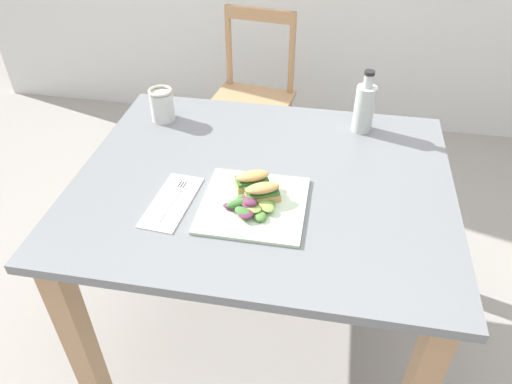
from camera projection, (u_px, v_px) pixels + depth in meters
The scene contains 11 objects.
ground_plane at pixel (287, 313), 1.99m from camera, with size 8.86×8.86×0.00m, color gray.
dining_table at pixel (263, 210), 1.56m from camera, with size 1.15×0.94×0.74m.
chair_wooden_far at pixel (252, 99), 2.50m from camera, with size 0.45×0.45×0.87m.
plate_lunch at pixel (254, 205), 1.37m from camera, with size 0.29×0.29×0.01m, color beige.
sandwich_half_front at pixel (262, 192), 1.37m from camera, with size 0.11×0.09×0.06m.
sandwich_half_back at pixel (252, 180), 1.41m from camera, with size 0.11×0.09×0.06m.
salad_mixed_greens at pixel (250, 205), 1.34m from camera, with size 0.16×0.14×0.04m.
napkin_folded at pixel (172, 202), 1.39m from camera, with size 0.11×0.25×0.00m, color white.
fork_on_napkin at pixel (174, 197), 1.40m from camera, with size 0.04×0.19×0.00m.
bottle_cold_brew at pixel (364, 110), 1.66m from camera, with size 0.07×0.07×0.22m.
mason_jar_iced_tea at pixel (162, 106), 1.73m from camera, with size 0.09×0.09×0.12m.
Camera 1 is at (0.10, -1.24, 1.63)m, focal length 33.85 mm.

